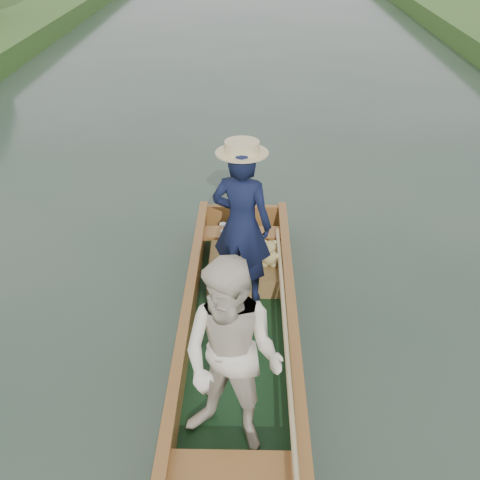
{
  "coord_description": "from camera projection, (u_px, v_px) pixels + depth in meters",
  "views": [
    {
      "loc": [
        0.11,
        -4.55,
        3.9
      ],
      "look_at": [
        0.0,
        0.6,
        0.95
      ],
      "focal_mm": 45.0,
      "sensor_mm": 36.0,
      "label": 1
    }
  ],
  "objects": [
    {
      "name": "ground",
      "position": [
        239.0,
        354.0,
        5.88
      ],
      "size": [
        120.0,
        120.0,
        0.0
      ],
      "primitive_type": "plane",
      "color": "#283D30",
      "rests_on": "ground"
    },
    {
      "name": "punt",
      "position": [
        238.0,
        312.0,
        5.47
      ],
      "size": [
        1.12,
        5.0,
        1.84
      ],
      "color": "black",
      "rests_on": "ground"
    }
  ]
}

